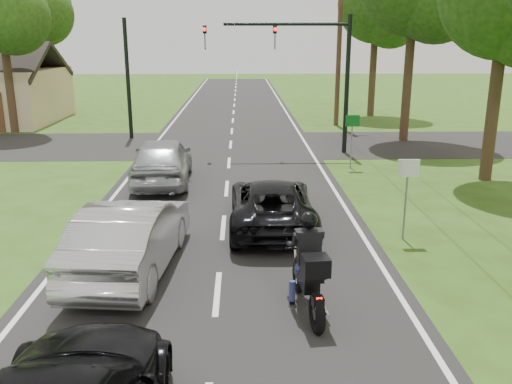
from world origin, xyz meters
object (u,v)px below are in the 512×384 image
dark_suv (272,204)px  utility_pole_far (339,37)px  motorcycle_rider (309,274)px  silver_suv (162,160)px  sign_green (352,128)px  traffic_signal (305,59)px  sign_white (408,180)px  silver_sedan (131,236)px

dark_suv → utility_pole_far: size_ratio=0.48×
motorcycle_rider → silver_suv: size_ratio=0.47×
dark_suv → sign_green: (3.57, 6.98, 0.92)m
silver_suv → traffic_signal: 8.34m
traffic_signal → sign_green: traffic_signal is taller
motorcycle_rider → silver_suv: (-4.06, 9.62, 0.06)m
silver_suv → sign_white: 9.14m
silver_sedan → silver_suv: silver_suv is taller
traffic_signal → sign_white: traffic_signal is taller
sign_white → sign_green: same height
utility_pole_far → sign_green: bearing=-96.7°
silver_suv → dark_suv: bearing=124.5°
silver_suv → utility_pole_far: 16.26m
sign_green → dark_suv: bearing=-117.1°
sign_white → sign_green: size_ratio=1.00×
traffic_signal → utility_pole_far: (2.86, 8.00, 0.95)m
silver_sedan → silver_suv: bearing=-82.1°
silver_suv → utility_pole_far: utility_pole_far is taller
utility_pole_far → sign_green: size_ratio=4.71×
silver_sedan → traffic_signal: 14.23m
silver_suv → sign_green: (7.20, 2.18, 0.75)m
dark_suv → sign_white: bearing=163.6°
dark_suv → silver_sedan: (-3.27, -2.80, 0.14)m
silver_sedan → traffic_signal: traffic_signal is taller
motorcycle_rider → sign_white: size_ratio=1.09×
traffic_signal → utility_pole_far: utility_pole_far is taller
motorcycle_rider → traffic_signal: (1.58, 14.81, 3.35)m
utility_pole_far → sign_white: 19.39m
traffic_signal → sign_white: (1.36, -11.02, -2.54)m
silver_sedan → sign_white: sign_white is taller
motorcycle_rider → sign_white: (2.94, 3.80, 0.81)m
traffic_signal → sign_green: bearing=-62.6°
motorcycle_rider → dark_suv: motorcycle_rider is taller
sign_green → silver_sedan: bearing=-125.0°
traffic_signal → silver_suv: bearing=-137.3°
silver_suv → silver_sedan: bearing=90.1°
utility_pole_far → sign_white: bearing=-94.5°
dark_suv → traffic_signal: (2.01, 10.00, 3.46)m
silver_sedan → utility_pole_far: utility_pole_far is taller
motorcycle_rider → dark_suv: (-0.43, 4.82, -0.11)m
motorcycle_rider → dark_suv: size_ratio=0.48×
silver_sedan → utility_pole_far: bearing=-106.2°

